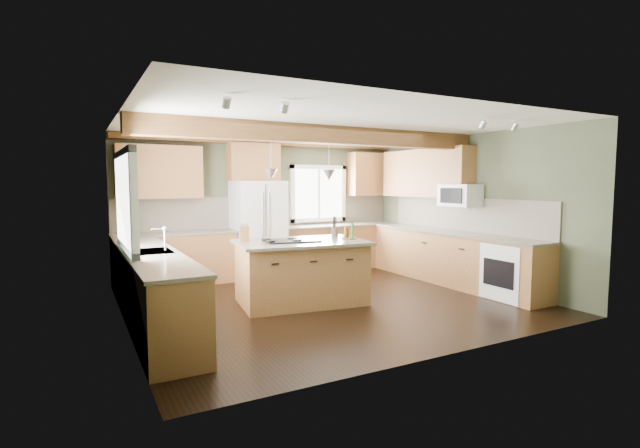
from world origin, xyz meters
TOP-DOWN VIEW (x-y plane):
  - floor at (0.00, 0.00)m, footprint 5.60×5.60m
  - ceiling at (0.00, 0.00)m, footprint 5.60×5.60m
  - wall_back at (0.00, 2.50)m, footprint 5.60×0.00m
  - wall_left at (-2.80, 0.00)m, footprint 0.00×5.00m
  - wall_right at (2.80, 0.00)m, footprint 0.00×5.00m
  - ceiling_beam at (0.00, 0.10)m, footprint 5.55×0.26m
  - soffit_trim at (0.00, 2.40)m, footprint 5.55×0.20m
  - backsplash_back at (0.00, 2.48)m, footprint 5.58×0.03m
  - backsplash_right at (2.78, 0.05)m, footprint 0.03×3.70m
  - base_cab_back_left at (-1.79, 2.20)m, footprint 2.02×0.60m
  - counter_back_left at (-1.79, 2.20)m, footprint 2.06×0.64m
  - base_cab_back_right at (1.49, 2.20)m, footprint 2.62×0.60m
  - counter_back_right at (1.49, 2.20)m, footprint 2.66×0.64m
  - base_cab_left at (-2.50, 0.05)m, footprint 0.60×3.70m
  - counter_left at (-2.50, 0.05)m, footprint 0.64×3.74m
  - base_cab_right at (2.50, 0.05)m, footprint 0.60×3.70m
  - counter_right at (2.50, 0.05)m, footprint 0.64×3.74m
  - upper_cab_back_left at (-1.99, 2.33)m, footprint 1.40×0.35m
  - upper_cab_over_fridge at (-0.30, 2.33)m, footprint 0.96×0.35m
  - upper_cab_right at (2.62, 0.90)m, footprint 0.35×2.20m
  - upper_cab_back_corner at (2.30, 2.33)m, footprint 0.90×0.35m
  - window_left at (-2.78, 0.05)m, footprint 0.04×1.60m
  - window_back at (1.15, 2.48)m, footprint 1.10×0.04m
  - sink at (-2.50, 0.05)m, footprint 0.50×0.65m
  - faucet at (-2.32, 0.05)m, footprint 0.02×0.02m
  - dishwasher at (-2.49, -1.25)m, footprint 0.60×0.60m
  - oven at (2.49, -1.25)m, footprint 0.60×0.72m
  - microwave at (2.58, -0.05)m, footprint 0.40×0.70m
  - pendant_left at (-0.84, 0.16)m, footprint 0.18×0.18m
  - pendant_right at (0.04, 0.04)m, footprint 0.18×0.18m
  - refrigerator at (-0.30, 2.12)m, footprint 0.90×0.74m
  - island at (-0.40, 0.10)m, footprint 1.88×1.30m
  - island_top at (-0.40, 0.10)m, footprint 2.01×1.43m
  - cooktop at (-0.55, 0.12)m, footprint 0.82×0.60m
  - knife_block at (-1.15, 0.41)m, footprint 0.15×0.14m
  - utensil_crock at (0.31, 0.34)m, footprint 0.12×0.12m
  - bottle_tray at (0.36, -0.02)m, footprint 0.28×0.28m

SIDE VIEW (x-z plane):
  - floor at x=0.00m, z-range 0.00..0.00m
  - dishwasher at x=-2.49m, z-range 0.01..0.85m
  - oven at x=2.49m, z-range 0.01..0.85m
  - base_cab_back_left at x=-1.79m, z-range 0.00..0.88m
  - base_cab_back_right at x=1.49m, z-range 0.00..0.88m
  - base_cab_left at x=-2.50m, z-range 0.00..0.88m
  - base_cab_right at x=2.50m, z-range 0.00..0.88m
  - island at x=-0.40m, z-range 0.00..0.88m
  - counter_back_left at x=-1.79m, z-range 0.88..0.92m
  - counter_back_right at x=1.49m, z-range 0.88..0.92m
  - counter_left at x=-2.50m, z-range 0.88..0.92m
  - counter_right at x=2.50m, z-range 0.88..0.92m
  - refrigerator at x=-0.30m, z-range 0.00..1.80m
  - island_top at x=-0.40m, z-range 0.88..0.92m
  - sink at x=-2.50m, z-range 0.89..0.92m
  - cooktop at x=-0.55m, z-range 0.92..0.94m
  - utensil_crock at x=0.31m, z-range 0.92..1.07m
  - knife_block at x=-1.15m, z-range 0.92..1.13m
  - bottle_tray at x=0.36m, z-range 0.92..1.14m
  - faucet at x=-2.32m, z-range 0.91..1.19m
  - backsplash_back at x=0.00m, z-range 0.92..1.50m
  - backsplash_right at x=2.78m, z-range 0.92..1.50m
  - wall_back at x=0.00m, z-range -1.50..4.10m
  - wall_left at x=-2.80m, z-range -1.20..3.80m
  - wall_right at x=2.80m, z-range -1.20..3.80m
  - window_back at x=1.15m, z-range 1.05..2.05m
  - window_left at x=-2.78m, z-range 1.02..2.08m
  - microwave at x=2.58m, z-range 1.36..1.74m
  - pendant_left at x=-0.84m, z-range 1.80..1.96m
  - pendant_right at x=0.04m, z-range 1.80..1.96m
  - upper_cab_back_left at x=-1.99m, z-range 1.50..2.40m
  - upper_cab_right at x=2.62m, z-range 1.50..2.40m
  - upper_cab_back_corner at x=2.30m, z-range 1.50..2.40m
  - upper_cab_over_fridge at x=-0.30m, z-range 1.80..2.50m
  - ceiling_beam at x=0.00m, z-range 2.34..2.60m
  - soffit_trim at x=0.00m, z-range 2.49..2.59m
  - ceiling at x=0.00m, z-range 2.60..2.60m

